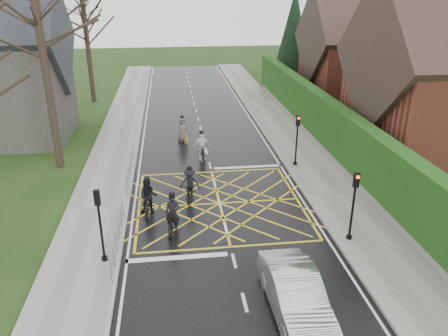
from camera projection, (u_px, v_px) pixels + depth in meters
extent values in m
plane|color=black|center=(220.00, 203.00, 22.02)|extent=(120.00, 120.00, 0.00)
cube|color=black|center=(220.00, 203.00, 22.01)|extent=(9.00, 80.00, 0.01)
cube|color=gray|center=(334.00, 195.00, 22.68)|extent=(3.00, 80.00, 0.15)
cube|color=gray|center=(98.00, 209.00, 21.29)|extent=(3.00, 80.00, 0.15)
cube|color=slate|center=(327.00, 149.00, 28.26)|extent=(0.50, 38.00, 0.70)
cube|color=#123B10|center=(330.00, 123.00, 27.58)|extent=(0.90, 38.00, 2.80)
cube|color=brown|center=(360.00, 71.00, 39.00)|extent=(9.00, 8.00, 6.00)
cube|color=#32251E|center=(364.00, 38.00, 37.88)|extent=(9.80, 8.80, 8.80)
cube|color=brown|center=(398.00, 6.00, 37.18)|extent=(0.70, 0.70, 1.60)
cylinder|color=black|center=(291.00, 81.00, 46.79)|extent=(0.50, 0.50, 1.20)
cone|color=black|center=(293.00, 39.00, 45.07)|extent=(4.60, 4.60, 10.00)
cube|color=#2D2B28|center=(5.00, 90.00, 30.05)|extent=(8.00, 7.00, 7.00)
cylinder|color=black|center=(46.00, 76.00, 24.31)|extent=(0.44, 0.44, 11.00)
cylinder|color=black|center=(58.00, 48.00, 31.31)|extent=(0.44, 0.44, 12.00)
cylinder|color=black|center=(88.00, 47.00, 39.09)|extent=(0.44, 0.44, 10.00)
cylinder|color=slate|center=(117.00, 228.00, 17.89)|extent=(0.05, 5.00, 0.05)
cylinder|color=slate|center=(118.00, 237.00, 18.06)|extent=(0.04, 5.00, 0.04)
cylinder|color=slate|center=(111.00, 275.00, 15.80)|extent=(0.04, 0.04, 1.00)
cylinder|color=slate|center=(123.00, 210.00, 20.37)|extent=(0.04, 0.04, 1.00)
cylinder|color=slate|center=(130.00, 160.00, 24.74)|extent=(0.05, 6.00, 0.05)
cylinder|color=slate|center=(131.00, 167.00, 24.92)|extent=(0.04, 6.00, 0.04)
cylinder|color=slate|center=(127.00, 191.00, 22.20)|extent=(0.04, 0.04, 1.00)
cylinder|color=slate|center=(134.00, 150.00, 27.68)|extent=(0.04, 0.04, 1.00)
cylinder|color=black|center=(296.00, 143.00, 25.86)|extent=(0.10, 0.10, 3.00)
cylinder|color=black|center=(295.00, 164.00, 26.39)|extent=(0.24, 0.24, 0.30)
cube|color=black|center=(298.00, 121.00, 25.32)|extent=(0.22, 0.16, 0.62)
sphere|color=#FF0C0C|center=(299.00, 118.00, 25.14)|extent=(0.14, 0.14, 0.14)
cylinder|color=black|center=(352.00, 211.00, 18.18)|extent=(0.10, 0.10, 3.00)
cylinder|color=black|center=(349.00, 238.00, 18.71)|extent=(0.24, 0.24, 0.30)
cube|color=black|center=(356.00, 180.00, 17.64)|extent=(0.22, 0.16, 0.62)
sphere|color=#FF0C0C|center=(358.00, 177.00, 17.46)|extent=(0.14, 0.14, 0.14)
cylinder|color=black|center=(101.00, 230.00, 16.73)|extent=(0.10, 0.10, 3.00)
cylinder|color=black|center=(105.00, 260.00, 17.25)|extent=(0.24, 0.24, 0.30)
cube|color=black|center=(97.00, 198.00, 16.18)|extent=(0.22, 0.16, 0.62)
sphere|color=#FF0C0C|center=(97.00, 192.00, 16.22)|extent=(0.14, 0.14, 0.14)
imported|color=black|center=(173.00, 221.00, 19.32)|extent=(1.02, 2.07, 1.04)
imported|color=black|center=(173.00, 213.00, 19.27)|extent=(0.71, 0.53, 1.76)
sphere|color=black|center=(172.00, 195.00, 18.92)|extent=(0.28, 0.28, 0.28)
imported|color=black|center=(149.00, 203.00, 20.79)|extent=(0.79, 1.98, 1.16)
imported|color=black|center=(148.00, 196.00, 20.76)|extent=(0.94, 0.78, 1.77)
sphere|color=black|center=(147.00, 179.00, 20.41)|extent=(0.28, 0.28, 0.28)
imported|color=black|center=(190.00, 190.00, 22.28)|extent=(0.99, 1.94, 0.97)
imported|color=black|center=(190.00, 184.00, 22.24)|extent=(1.16, 0.81, 1.65)
sphere|color=black|center=(189.00, 168.00, 21.91)|extent=(0.26, 0.26, 0.26)
imported|color=black|center=(202.00, 151.00, 27.21)|extent=(0.71, 1.97, 1.16)
imported|color=white|center=(202.00, 146.00, 27.18)|extent=(1.07, 0.52, 1.78)
sphere|color=black|center=(201.00, 132.00, 26.82)|extent=(0.28, 0.28, 0.28)
imported|color=#BF7817|center=(183.00, 135.00, 30.45)|extent=(1.24, 2.05, 1.02)
imported|color=#4E4F54|center=(182.00, 129.00, 30.40)|extent=(0.97, 0.78, 1.73)
sphere|color=black|center=(182.00, 117.00, 30.06)|extent=(0.27, 0.27, 0.27)
imported|color=#BABDC2|center=(296.00, 294.00, 14.42)|extent=(1.71, 4.59, 1.50)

